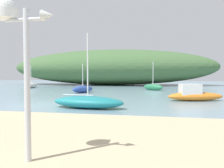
{
  "coord_description": "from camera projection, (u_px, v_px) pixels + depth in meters",
  "views": [
    {
      "loc": [
        7.17,
        -12.76,
        1.91
      ],
      "look_at": [
        3.78,
        4.23,
        1.2
      ],
      "focal_mm": 35.65,
      "sensor_mm": 36.0,
      "label": 1
    }
  ],
  "objects": [
    {
      "name": "distant_hill",
      "position": [
        110.0,
        67.0,
        42.6
      ],
      "size": [
        39.37,
        12.7,
        6.7
      ],
      "primitive_type": "ellipsoid",
      "color": "#476B3D",
      "rests_on": "ground"
    },
    {
      "name": "mast_structure",
      "position": [
        13.0,
        29.0,
        4.35
      ],
      "size": [
        1.26,
        0.48,
        3.22
      ],
      "color": "silver",
      "rests_on": "beach_sand"
    },
    {
      "name": "sailboat_outer_mooring",
      "position": [
        153.0,
        87.0,
        27.79
      ],
      "size": [
        2.84,
        2.44,
        3.55
      ],
      "color": "#287A4C",
      "rests_on": "ground"
    },
    {
      "name": "sailboat_off_point",
      "position": [
        31.0,
        85.0,
        32.54
      ],
      "size": [
        1.31,
        3.21,
        3.22
      ],
      "color": "white",
      "rests_on": "ground"
    },
    {
      "name": "ground_plane",
      "position": [
        40.0,
        105.0,
        13.99
      ],
      "size": [
        120.0,
        120.0,
        0.0
      ],
      "primitive_type": "plane",
      "color": "#7A99A8"
    },
    {
      "name": "sailboat_far_right",
      "position": [
        83.0,
        89.0,
        23.96
      ],
      "size": [
        2.09,
        3.15,
        3.12
      ],
      "color": "#2D4C9E",
      "rests_on": "ground"
    },
    {
      "name": "sailboat_inner_mooring",
      "position": [
        88.0,
        102.0,
        12.77
      ],
      "size": [
        4.4,
        2.0,
        4.29
      ],
      "color": "teal",
      "rests_on": "ground"
    },
    {
      "name": "motorboat_near_shore",
      "position": [
        194.0,
        95.0,
        16.38
      ],
      "size": [
        4.27,
        2.16,
        1.25
      ],
      "color": "orange",
      "rests_on": "ground"
    }
  ]
}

